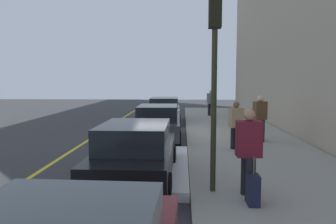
{
  "coord_description": "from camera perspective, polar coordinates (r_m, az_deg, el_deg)",
  "views": [
    {
      "loc": [
        -14.26,
        -0.83,
        2.57
      ],
      "look_at": [
        -0.61,
        -0.2,
        1.22
      ],
      "focal_mm": 34.97,
      "sensor_mm": 36.0,
      "label": 1
    }
  ],
  "objects": [
    {
      "name": "lane_stripe_centre",
      "position": [
        15.04,
        -13.0,
        -4.33
      ],
      "size": [
        28.0,
        0.14,
        0.01
      ],
      "primitive_type": "cube",
      "color": "gold",
      "rests_on": "ground"
    },
    {
      "name": "rolling_suitcase",
      "position": [
        6.7,
        14.63,
        -13.0
      ],
      "size": [
        0.34,
        0.22,
        0.96
      ],
      "color": "#191E38",
      "rests_on": "sidewalk"
    },
    {
      "name": "pedestrian_tan_coat",
      "position": [
        11.5,
        11.75,
        -2.09
      ],
      "size": [
        0.54,
        0.52,
        1.68
      ],
      "color": "black",
      "rests_on": "sidewalk"
    },
    {
      "name": "parked_car_charcoal",
      "position": [
        13.73,
        -1.74,
        -1.95
      ],
      "size": [
        4.21,
        1.96,
        1.51
      ],
      "color": "black",
      "rests_on": "ground"
    },
    {
      "name": "traffic_light_pole",
      "position": [
        7.05,
        8.09,
        9.03
      ],
      "size": [
        0.35,
        0.26,
        4.19
      ],
      "color": "#2D2D19",
      "rests_on": "sidewalk"
    },
    {
      "name": "pedestrian_burgundy_coat",
      "position": [
        6.9,
        13.86,
        -6.61
      ],
      "size": [
        0.61,
        0.51,
        1.84
      ],
      "color": "black",
      "rests_on": "sidewalk"
    },
    {
      "name": "ground_plane",
      "position": [
        14.51,
        -0.7,
        -4.56
      ],
      "size": [
        56.0,
        56.0,
        0.0
      ],
      "primitive_type": "plane",
      "color": "#333335"
    },
    {
      "name": "pedestrian_grey_coat",
      "position": [
        22.14,
        7.47,
        1.75
      ],
      "size": [
        0.54,
        0.56,
        1.75
      ],
      "color": "black",
      "rests_on": "sidewalk"
    },
    {
      "name": "parked_car_black",
      "position": [
        8.25,
        -5.62,
        -7.09
      ],
      "size": [
        4.39,
        1.93,
        1.51
      ],
      "color": "black",
      "rests_on": "ground"
    },
    {
      "name": "pedestrian_brown_coat",
      "position": [
        13.38,
        15.71,
        -0.82
      ],
      "size": [
        0.58,
        0.56,
        1.81
      ],
      "color": "black",
      "rests_on": "sidewalk"
    },
    {
      "name": "parked_car_silver",
      "position": [
        19.59,
        -0.65,
        0.34
      ],
      "size": [
        4.34,
        1.97,
        1.51
      ],
      "color": "black",
      "rests_on": "ground"
    },
    {
      "name": "sidewalk",
      "position": [
        14.68,
        12.31,
        -4.27
      ],
      "size": [
        28.0,
        4.6,
        0.15
      ],
      "primitive_type": "cube",
      "color": "gray",
      "rests_on": "ground"
    },
    {
      "name": "snow_bank_curb",
      "position": [
        9.36,
        1.76,
        -9.61
      ],
      "size": [
        4.8,
        0.56,
        0.22
      ],
      "primitive_type": "cube",
      "color": "white",
      "rests_on": "ground"
    }
  ]
}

